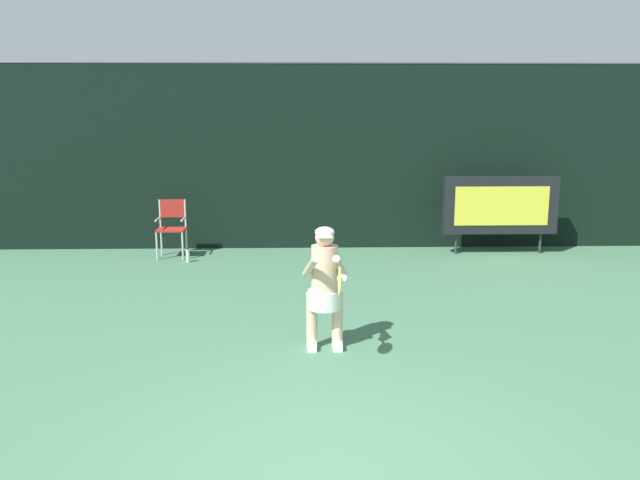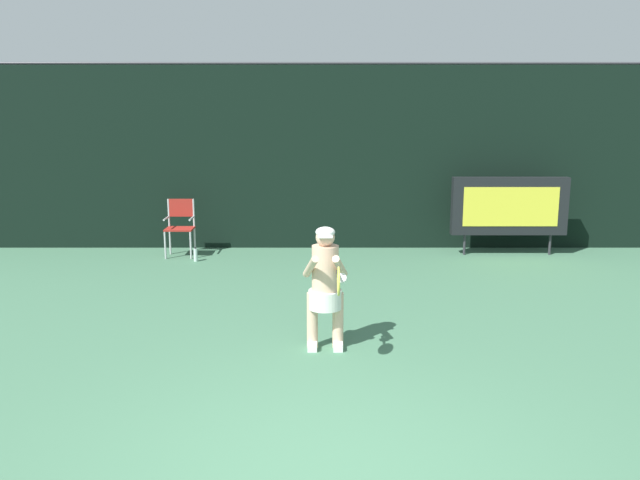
{
  "view_description": "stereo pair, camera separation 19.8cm",
  "coord_description": "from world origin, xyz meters",
  "px_view_note": "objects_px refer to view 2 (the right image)",
  "views": [
    {
      "loc": [
        -0.21,
        -4.41,
        2.76
      ],
      "look_at": [
        0.03,
        4.04,
        1.05
      ],
      "focal_mm": 36.35,
      "sensor_mm": 36.0,
      "label": 1
    },
    {
      "loc": [
        -0.01,
        -4.41,
        2.76
      ],
      "look_at": [
        0.03,
        4.04,
        1.05
      ],
      "focal_mm": 36.35,
      "sensor_mm": 36.0,
      "label": 2
    }
  ],
  "objects_px": {
    "tennis_player": "(322,283)",
    "water_bottle": "(192,255)",
    "umpire_chair": "(177,224)",
    "scoreboard": "(506,206)",
    "tennis_racket": "(336,281)"
  },
  "relations": [
    {
      "from": "water_bottle",
      "to": "tennis_player",
      "type": "height_order",
      "value": "tennis_player"
    },
    {
      "from": "umpire_chair",
      "to": "tennis_racket",
      "type": "distance_m",
      "value": 6.2
    },
    {
      "from": "tennis_player",
      "to": "tennis_racket",
      "type": "xyz_separation_m",
      "value": [
        0.14,
        -0.59,
        0.19
      ]
    },
    {
      "from": "umpire_chair",
      "to": "scoreboard",
      "type": "bearing_deg",
      "value": 0.8
    },
    {
      "from": "umpire_chair",
      "to": "water_bottle",
      "type": "distance_m",
      "value": 0.78
    },
    {
      "from": "tennis_racket",
      "to": "water_bottle",
      "type": "bearing_deg",
      "value": 109.11
    },
    {
      "from": "scoreboard",
      "to": "water_bottle",
      "type": "bearing_deg",
      "value": -174.54
    },
    {
      "from": "umpire_chair",
      "to": "tennis_racket",
      "type": "xyz_separation_m",
      "value": [
        2.86,
        -5.49,
        0.36
      ]
    },
    {
      "from": "tennis_player",
      "to": "water_bottle",
      "type": "bearing_deg",
      "value": 118.12
    },
    {
      "from": "umpire_chair",
      "to": "water_bottle",
      "type": "xyz_separation_m",
      "value": [
        0.36,
        -0.48,
        -0.5
      ]
    },
    {
      "from": "scoreboard",
      "to": "tennis_racket",
      "type": "relative_size",
      "value": 3.65
    },
    {
      "from": "water_bottle",
      "to": "umpire_chair",
      "type": "bearing_deg",
      "value": 127.37
    },
    {
      "from": "umpire_chair",
      "to": "tennis_player",
      "type": "relative_size",
      "value": 0.75
    },
    {
      "from": "water_bottle",
      "to": "tennis_racket",
      "type": "relative_size",
      "value": 0.44
    },
    {
      "from": "umpire_chair",
      "to": "water_bottle",
      "type": "height_order",
      "value": "umpire_chair"
    }
  ]
}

